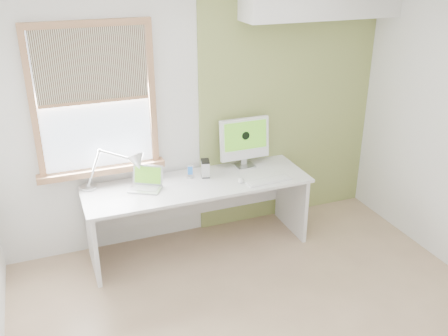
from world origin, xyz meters
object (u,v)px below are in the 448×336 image
laptop (146,183)px  imac (244,140)px  desk (196,198)px  external_drive (205,168)px  desk_lamp (128,165)px

laptop → imac: bearing=8.2°
desk → imac: (0.59, 0.16, 0.48)m
external_drive → imac: imac is taller
desk_lamp → imac: size_ratio=1.28×
desk → imac: imac is taller
laptop → imac: 1.11m
desk → imac: size_ratio=4.18×
desk_lamp → laptop: (0.14, -0.13, -0.15)m
imac → desk_lamp: bearing=-178.8°
laptop → external_drive: (0.61, 0.05, 0.03)m
desk → laptop: laptop is taller
laptop → imac: size_ratio=0.70×
desk_lamp → imac: imac is taller
desk → laptop: 0.55m
desk → laptop: bearing=179.0°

